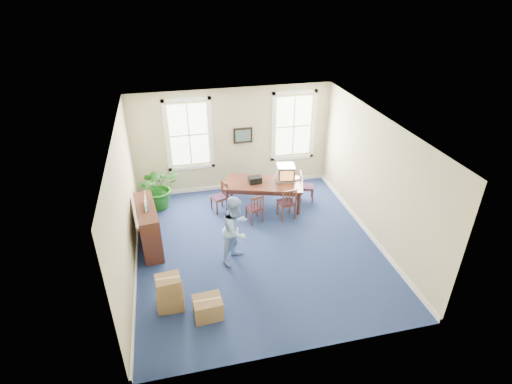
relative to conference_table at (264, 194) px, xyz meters
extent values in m
plane|color=navy|center=(-0.64, -1.93, -0.38)|extent=(6.50, 6.50, 0.00)
plane|color=white|center=(-0.64, -1.93, 2.82)|extent=(6.50, 6.50, 0.00)
plane|color=#BBB288|center=(-0.64, 1.32, 1.22)|extent=(6.50, 0.00, 6.50)
plane|color=#BBB288|center=(-0.64, -5.18, 1.22)|extent=(6.50, 0.00, 6.50)
plane|color=#BBB288|center=(-3.64, -1.93, 1.22)|extent=(0.00, 6.50, 6.50)
plane|color=#BBB288|center=(2.36, -1.93, 1.22)|extent=(0.00, 6.50, 6.50)
cube|color=white|center=(-0.64, 1.29, -0.32)|extent=(6.00, 0.04, 0.12)
cube|color=white|center=(-3.61, -1.93, -0.32)|extent=(0.04, 6.50, 0.12)
cube|color=white|center=(2.33, -1.93, -0.32)|extent=(0.04, 6.50, 0.12)
cube|color=white|center=(0.96, 0.00, 0.41)|extent=(0.22, 0.25, 0.05)
cube|color=black|center=(-0.25, 0.05, 0.47)|extent=(0.39, 0.27, 0.19)
imported|color=#8FB6F3|center=(-1.24, -2.27, 0.48)|extent=(1.04, 1.05, 1.71)
cube|color=#4C241B|center=(-3.26, -1.28, 0.24)|extent=(0.64, 1.63, 1.25)
imported|color=#155914|center=(-2.97, 0.63, 0.26)|extent=(1.35, 1.23, 1.29)
camera|label=1|loc=(-2.52, -9.82, 5.81)|focal=28.00mm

